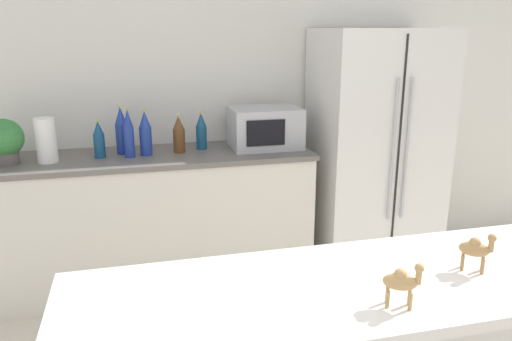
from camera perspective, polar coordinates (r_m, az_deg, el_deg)
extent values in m
cube|color=silver|center=(3.71, -5.57, 8.51)|extent=(8.00, 0.06, 2.55)
cube|color=silver|center=(3.55, -11.14, -5.79)|extent=(2.09, 0.60, 0.90)
cube|color=#66605B|center=(3.41, -11.56, 1.57)|extent=(2.12, 0.63, 0.03)
cube|color=silver|center=(3.78, 13.41, 2.14)|extent=(0.88, 0.66, 1.75)
cube|color=black|center=(3.50, 15.89, 0.86)|extent=(0.01, 0.01, 1.68)
cylinder|color=#B2B5BA|center=(3.44, 15.41, 2.16)|extent=(0.02, 0.02, 0.96)
cylinder|color=#B2B5BA|center=(3.49, 16.84, 2.23)|extent=(0.02, 0.02, 0.96)
cube|color=silver|center=(1.64, 16.08, -12.06)|extent=(2.07, 0.56, 0.03)
cylinder|color=#595451|center=(3.44, -26.63, 1.27)|extent=(0.15, 0.15, 0.08)
sphere|color=#387F3D|center=(3.41, -26.89, 3.33)|extent=(0.24, 0.24, 0.24)
cylinder|color=white|center=(3.36, -22.87, 3.20)|extent=(0.12, 0.12, 0.28)
cube|color=#B2B5BA|center=(3.51, 1.03, 4.94)|extent=(0.48, 0.36, 0.28)
cube|color=black|center=(3.32, 1.14, 4.32)|extent=(0.26, 0.01, 0.17)
cylinder|color=brown|center=(3.41, -8.77, 3.38)|extent=(0.08, 0.08, 0.16)
cone|color=brown|center=(3.38, -8.86, 5.45)|extent=(0.08, 0.08, 0.09)
cylinder|color=gold|center=(3.37, -8.90, 6.26)|extent=(0.03, 0.03, 0.01)
cylinder|color=navy|center=(3.49, -6.25, 3.78)|extent=(0.07, 0.07, 0.16)
cone|color=navy|center=(3.46, -6.31, 5.82)|extent=(0.07, 0.07, 0.09)
cylinder|color=gold|center=(3.45, -6.34, 6.62)|extent=(0.03, 0.03, 0.01)
cylinder|color=navy|center=(3.33, -14.28, 3.17)|extent=(0.07, 0.07, 0.20)
cone|color=navy|center=(3.30, -14.47, 5.85)|extent=(0.06, 0.06, 0.11)
cylinder|color=gold|center=(3.29, -14.54, 6.89)|extent=(0.02, 0.02, 0.01)
cylinder|color=navy|center=(3.44, -15.05, 3.53)|extent=(0.08, 0.08, 0.20)
cone|color=navy|center=(3.42, -15.24, 6.12)|extent=(0.08, 0.08, 0.11)
cylinder|color=gold|center=(3.41, -15.32, 7.14)|extent=(0.03, 0.03, 0.01)
cylinder|color=navy|center=(3.38, -17.45, 2.70)|extent=(0.07, 0.07, 0.15)
cone|color=navy|center=(3.36, -17.62, 4.71)|extent=(0.07, 0.07, 0.09)
cylinder|color=gold|center=(3.35, -17.69, 5.51)|extent=(0.02, 0.02, 0.01)
cylinder|color=navy|center=(3.37, -12.47, 3.30)|extent=(0.08, 0.08, 0.19)
cone|color=navy|center=(3.34, -12.62, 5.75)|extent=(0.08, 0.08, 0.11)
cylinder|color=gold|center=(3.33, -12.68, 6.71)|extent=(0.03, 0.03, 0.01)
ellipsoid|color=#A87F4C|center=(1.72, 23.68, -8.22)|extent=(0.10, 0.09, 0.05)
sphere|color=#A87F4C|center=(1.71, 23.75, -7.57)|extent=(0.04, 0.04, 0.04)
cylinder|color=#A87F4C|center=(1.71, 25.30, -7.68)|extent=(0.02, 0.02, 0.05)
sphere|color=#A87F4C|center=(1.70, 25.39, -6.97)|extent=(0.03, 0.03, 0.03)
cylinder|color=#A87F4C|center=(1.75, 24.47, -9.60)|extent=(0.01, 0.01, 0.05)
cylinder|color=#A87F4C|center=(1.72, 24.48, -9.98)|extent=(0.01, 0.01, 0.05)
cylinder|color=#A87F4C|center=(1.75, 22.53, -9.40)|extent=(0.01, 0.01, 0.05)
cylinder|color=#A87F4C|center=(1.72, 22.51, -9.78)|extent=(0.01, 0.01, 0.05)
ellipsoid|color=tan|center=(1.44, 16.14, -12.12)|extent=(0.10, 0.08, 0.05)
sphere|color=tan|center=(1.43, 16.21, -11.36)|extent=(0.04, 0.04, 0.04)
cylinder|color=tan|center=(1.43, 18.10, -11.37)|extent=(0.02, 0.02, 0.05)
sphere|color=tan|center=(1.42, 18.18, -10.53)|extent=(0.03, 0.03, 0.03)
cylinder|color=tan|center=(1.48, 17.14, -13.59)|extent=(0.01, 0.01, 0.05)
cylinder|color=tan|center=(1.45, 17.23, -14.14)|extent=(0.01, 0.01, 0.05)
cylinder|color=tan|center=(1.47, 14.78, -13.50)|extent=(0.01, 0.01, 0.05)
cylinder|color=tan|center=(1.45, 14.81, -14.05)|extent=(0.01, 0.01, 0.05)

